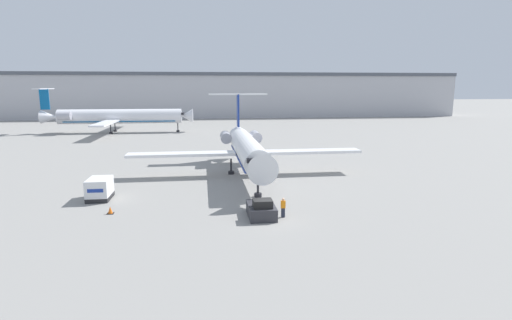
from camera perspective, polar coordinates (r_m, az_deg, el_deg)
The scene contains 8 objects.
ground_plane at distance 35.29m, azimuth 1.92°, elevation -8.55°, with size 600.00×600.00×0.00m, color gray.
terminal_building at distance 153.06m, azimuth -5.25°, elevation 9.24°, with size 180.00×16.80×16.41m.
airplane_main at distance 52.01m, azimuth -1.35°, elevation 1.80°, with size 30.58×27.58×10.35m.
pushback_tug at distance 35.94m, azimuth 0.77°, elevation -7.07°, with size 2.37×3.85×1.80m.
luggage_cart at distance 44.25m, azimuth -21.44°, elevation -3.85°, with size 2.18×3.34×2.20m.
worker_near_tug at distance 35.77m, azimuth 3.89°, elevation -6.74°, with size 0.40×0.25×1.77m.
traffic_cone_left at distance 39.17m, azimuth -20.10°, elevation -6.76°, with size 0.60×0.60×0.68m.
airplane_parked_far_left at distance 105.97m, azimuth -19.26°, elevation 5.89°, with size 36.75×34.55×10.97m.
Camera 1 is at (-5.32, -32.93, 11.52)m, focal length 28.00 mm.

